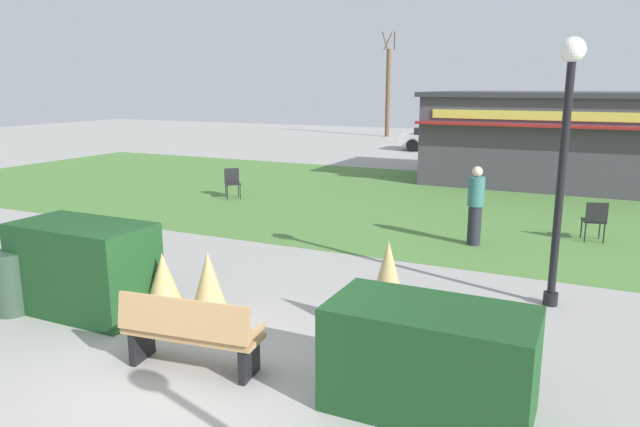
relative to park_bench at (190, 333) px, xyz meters
name	(u,v)px	position (x,y,z in m)	size (l,w,h in m)	color
ground_plane	(183,382)	(0.08, -0.28, -0.48)	(80.00, 80.00, 0.00)	#999691
lawn_patch	(438,203)	(0.08, 11.33, -0.48)	(36.00, 12.00, 0.01)	#4C7A38
park_bench	(190,333)	(0.00, 0.00, 0.00)	(1.75, 0.73, 0.95)	tan
hedge_left	(84,268)	(-2.60, 0.85, 0.20)	(2.09, 1.10, 1.36)	#19421E
hedge_right	(429,359)	(2.78, 0.39, 0.09)	(2.10, 1.10, 1.13)	#19421E
ornamental_grass_behind_left	(164,285)	(-1.38, 1.17, 0.01)	(0.68, 0.68, 0.98)	tan
ornamental_grass_behind_right	(209,286)	(-0.74, 1.38, 0.03)	(0.61, 0.61, 1.02)	tan
ornamental_grass_behind_center	(388,289)	(1.79, 1.93, 0.20)	(0.72, 0.72, 1.35)	tan
lamppost_mid	(565,142)	(3.70, 4.14, 2.06)	(0.36, 0.36, 4.01)	black
trash_bin	(10,283)	(-3.55, 0.31, -0.01)	(0.52, 0.52, 0.94)	#2D4233
food_kiosk	(569,138)	(3.22, 16.59, 1.09)	(9.47, 5.49, 3.12)	#47424C
cafe_chair_west	(595,218)	(4.22, 8.54, 0.05)	(0.53, 0.53, 0.89)	black
cafe_chair_east	(232,181)	(-5.72, 9.39, 0.05)	(0.62, 0.62, 0.89)	black
person_strolling	(475,205)	(1.92, 7.16, 0.38)	(0.34, 0.34, 1.69)	#23232D
parked_car_west_slot	(442,139)	(-3.19, 24.81, 0.16)	(4.23, 2.11, 1.20)	silver
parked_car_center_slot	(553,143)	(2.15, 24.81, 0.16)	(4.23, 2.11, 1.20)	maroon
tree_right_bg	(388,91)	(-8.67, 31.97, 2.50)	(0.91, 0.96, 6.69)	brown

